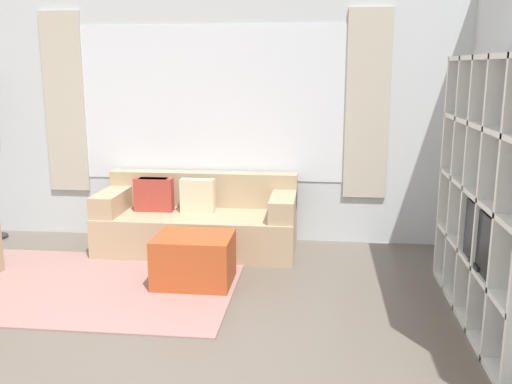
{
  "coord_description": "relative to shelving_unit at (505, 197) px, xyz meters",
  "views": [
    {
      "loc": [
        1.13,
        -2.63,
        1.84
      ],
      "look_at": [
        0.63,
        1.81,
        0.85
      ],
      "focal_mm": 40.0,
      "sensor_mm": 36.0,
      "label": 1
    }
  ],
  "objects": [
    {
      "name": "couch_main",
      "position": [
        -2.51,
        1.45,
        -0.65
      ],
      "size": [
        1.97,
        0.83,
        0.75
      ],
      "color": "tan",
      "rests_on": "ground_plane"
    },
    {
      "name": "ottoman",
      "position": [
        -2.34,
        0.51,
        -0.73
      ],
      "size": [
        0.65,
        0.52,
        0.43
      ],
      "color": "#B74C23",
      "rests_on": "ground_plane"
    },
    {
      "name": "area_rug",
      "position": [
        -3.32,
        0.35,
        -0.94
      ],
      "size": [
        2.71,
        1.68,
        0.01
      ],
      "primitive_type": "cube",
      "color": "gray",
      "rests_on": "ground_plane"
    },
    {
      "name": "shelving_unit",
      "position": [
        0.0,
        0.0,
        0.0
      ],
      "size": [
        0.42,
        2.0,
        1.92
      ],
      "color": "#232328",
      "rests_on": "ground_plane"
    },
    {
      "name": "wall_back",
      "position": [
        -2.42,
        1.91,
        0.41
      ],
      "size": [
        6.4,
        0.11,
        2.7
      ],
      "color": "silver",
      "rests_on": "ground_plane"
    }
  ]
}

